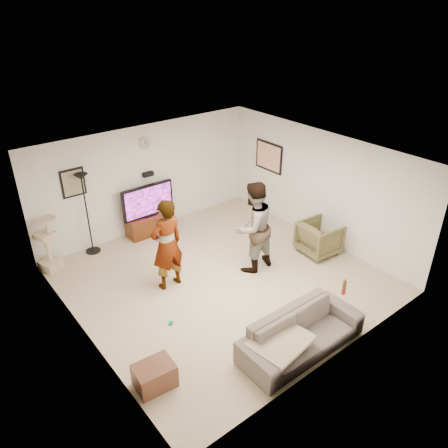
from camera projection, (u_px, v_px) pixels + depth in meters
floor at (221, 278)px, 8.67m from camera, size 5.50×5.50×0.02m
ceiling at (221, 158)px, 7.48m from camera, size 5.50×5.50×0.02m
wall_back at (147, 179)px, 9.97m from camera, size 5.50×0.04×2.50m
wall_front at (341, 294)px, 6.18m from camera, size 5.50×0.04×2.50m
wall_left at (78, 276)px, 6.57m from camera, size 0.04×5.50×2.50m
wall_right at (319, 186)px, 9.58m from camera, size 0.04×5.50×2.50m
wall_clock at (145, 143)px, 9.54m from camera, size 0.26×0.04×0.26m
wall_speaker at (148, 174)px, 9.86m from camera, size 0.25×0.10×0.10m
picture_back at (73, 183)px, 8.86m from camera, size 0.42×0.03×0.52m
picture_right at (269, 157)px, 10.55m from camera, size 0.03×0.78×0.62m
tv_stand at (150, 224)px, 10.19m from camera, size 1.10×0.45×0.46m
console_box at (163, 236)px, 10.06m from camera, size 0.40×0.30×0.07m
tv at (148, 201)px, 9.91m from camera, size 1.27×0.08×0.75m
tv_screen at (149, 201)px, 9.88m from camera, size 1.17×0.01×0.66m
floor_lamp at (87, 215)px, 9.13m from camera, size 0.32×0.32×1.81m
cat_tree at (47, 244)px, 8.68m from camera, size 0.48×0.48×1.17m
person_left at (167, 245)px, 8.03m from camera, size 0.68×0.46×1.82m
person_right at (253, 227)px, 8.55m from camera, size 0.95×0.76×1.89m
sofa at (301, 333)px, 6.82m from camera, size 2.12×0.85×0.62m
throw_blanket at (281, 341)px, 6.51m from camera, size 0.99×0.82×0.06m
beer_bottle at (344, 288)px, 7.15m from camera, size 0.06×0.06×0.25m
armchair at (319, 238)px, 9.35m from camera, size 0.86×0.84×0.72m
side_table at (155, 376)px, 6.23m from camera, size 0.60×0.47×0.38m
toy_ball at (171, 322)px, 7.45m from camera, size 0.08×0.08×0.08m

